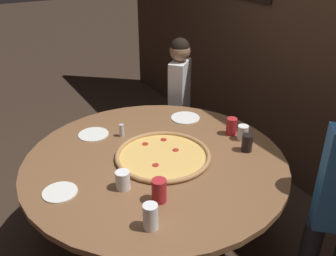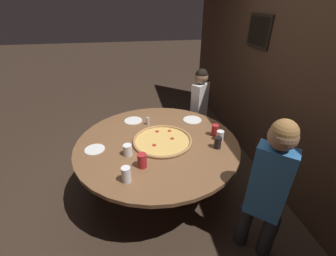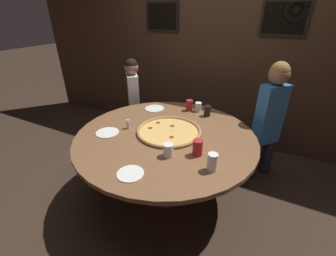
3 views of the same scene
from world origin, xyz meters
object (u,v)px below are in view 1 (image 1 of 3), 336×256
(drink_cup_near_left, at_px, (247,143))
(white_plate_far_back, at_px, (60,192))
(white_plate_right_side, at_px, (93,134))
(drink_cup_far_left, at_px, (159,191))
(diner_far_left, at_px, (179,95))
(drink_cup_far_right, at_px, (231,126))
(drink_cup_by_shaker, at_px, (243,133))
(drink_cup_centre_back, at_px, (151,217))
(giant_pizza, at_px, (163,156))
(drink_cup_beside_pizza, at_px, (123,180))
(condiment_shaker, at_px, (122,130))
(white_plate_left_side, at_px, (185,118))
(dining_table, at_px, (155,172))

(drink_cup_near_left, relative_size, white_plate_far_back, 0.60)
(white_plate_right_side, distance_m, white_plate_far_back, 0.72)
(drink_cup_far_left, distance_m, diner_far_left, 1.62)
(drink_cup_far_right, bearing_deg, drink_cup_by_shaker, 11.40)
(drink_cup_centre_back, xyz_separation_m, white_plate_right_side, (-1.11, 0.10, -0.07))
(drink_cup_far_right, xyz_separation_m, white_plate_far_back, (0.06, -1.33, -0.06))
(giant_pizza, xyz_separation_m, drink_cup_far_left, (0.39, -0.25, 0.06))
(giant_pizza, relative_size, drink_cup_centre_back, 4.46)
(drink_cup_far_left, height_order, white_plate_right_side, drink_cup_far_left)
(drink_cup_far_right, relative_size, drink_cup_centre_back, 0.89)
(giant_pizza, xyz_separation_m, diner_far_left, (-0.92, 0.70, -0.03))
(drink_cup_near_left, bearing_deg, drink_cup_by_shaker, 149.81)
(giant_pizza, bearing_deg, white_plate_far_back, -87.23)
(drink_cup_near_left, bearing_deg, drink_cup_beside_pizza, -92.28)
(drink_cup_centre_back, distance_m, condiment_shaker, 1.02)
(drink_cup_beside_pizza, bearing_deg, drink_cup_centre_back, -2.57)
(drink_cup_by_shaker, bearing_deg, white_plate_left_side, -161.28)
(drink_cup_far_right, distance_m, drink_cup_centre_back, 1.17)
(drink_cup_near_left, xyz_separation_m, drink_cup_far_left, (0.18, -0.80, 0.01))
(condiment_shaker, bearing_deg, drink_cup_centre_back, -15.75)
(drink_cup_centre_back, distance_m, white_plate_right_side, 1.12)
(giant_pizza, distance_m, drink_cup_beside_pizza, 0.42)
(white_plate_right_side, bearing_deg, dining_table, 24.33)
(drink_cup_far_right, xyz_separation_m, white_plate_right_side, (-0.52, -0.91, -0.06))
(drink_cup_beside_pizza, distance_m, white_plate_right_side, 0.73)
(diner_far_left, bearing_deg, white_plate_right_side, 160.61)
(drink_cup_far_right, height_order, white_plate_left_side, drink_cup_far_right)
(drink_cup_near_left, height_order, diner_far_left, diner_far_left)
(drink_cup_by_shaker, xyz_separation_m, white_plate_right_side, (-0.62, -0.93, -0.05))
(giant_pizza, bearing_deg, diner_far_left, 142.51)
(white_plate_far_back, distance_m, diner_far_left, 1.71)
(white_plate_right_side, bearing_deg, drink_cup_far_right, 60.38)
(drink_cup_by_shaker, relative_size, diner_far_left, 0.09)
(drink_cup_near_left, height_order, condiment_shaker, drink_cup_near_left)
(white_plate_far_back, bearing_deg, dining_table, 93.83)
(drink_cup_far_left, xyz_separation_m, diner_far_left, (-1.31, 0.95, -0.09))
(diner_far_left, bearing_deg, drink_cup_by_shaker, -134.00)
(drink_cup_by_shaker, distance_m, diner_far_left, 1.00)
(white_plate_far_back, bearing_deg, drink_cup_by_shaker, 88.13)
(diner_far_left, bearing_deg, white_plate_far_back, 173.91)
(drink_cup_far_left, relative_size, white_plate_far_back, 0.69)
(drink_cup_beside_pizza, distance_m, drink_cup_far_right, 1.01)
(white_plate_far_back, xyz_separation_m, condiment_shaker, (-0.45, 0.60, 0.05))
(giant_pizza, distance_m, drink_cup_far_left, 0.47)
(drink_cup_by_shaker, distance_m, white_plate_far_back, 1.35)
(drink_cup_far_left, relative_size, white_plate_left_side, 0.60)
(drink_cup_by_shaker, bearing_deg, white_plate_right_side, -123.81)
(white_plate_far_back, bearing_deg, condiment_shaker, 126.88)
(giant_pizza, relative_size, drink_cup_near_left, 5.26)
(drink_cup_near_left, relative_size, white_plate_right_side, 0.55)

